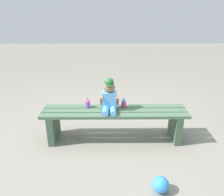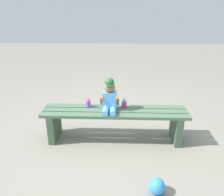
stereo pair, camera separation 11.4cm
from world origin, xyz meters
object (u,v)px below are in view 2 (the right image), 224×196
(sippy_cup_left, at_px, (88,103))
(sippy_cup_right, at_px, (124,103))
(park_bench, at_px, (115,119))
(child_figure, at_px, (109,96))
(toy_ball, at_px, (157,186))

(sippy_cup_left, distance_m, sippy_cup_right, 0.45)
(park_bench, distance_m, sippy_cup_right, 0.23)
(sippy_cup_left, relative_size, sippy_cup_right, 1.00)
(park_bench, xyz_separation_m, sippy_cup_right, (0.11, 0.09, 0.18))
(child_figure, height_order, toy_ball, child_figure)
(sippy_cup_left, height_order, sippy_cup_right, same)
(toy_ball, bearing_deg, sippy_cup_right, 106.23)
(sippy_cup_left, xyz_separation_m, sippy_cup_right, (0.45, 0.00, 0.00))
(toy_ball, bearing_deg, child_figure, 117.20)
(park_bench, relative_size, sippy_cup_right, 14.27)
(child_figure, distance_m, sippy_cup_right, 0.23)
(child_figure, bearing_deg, sippy_cup_left, 163.16)
(child_figure, distance_m, sippy_cup_left, 0.31)
(child_figure, xyz_separation_m, toy_ball, (0.47, -0.91, -0.50))
(child_figure, bearing_deg, sippy_cup_right, 24.67)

